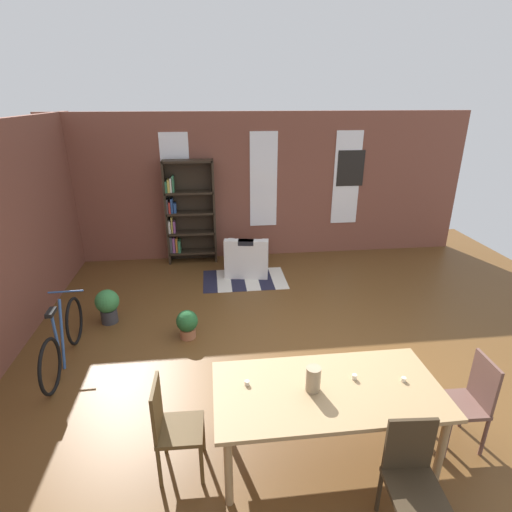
% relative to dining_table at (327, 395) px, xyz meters
% --- Properties ---
extents(ground_plane, '(10.22, 10.22, 0.00)m').
position_rel_dining_table_xyz_m(ground_plane, '(0.12, 1.29, -0.70)').
color(ground_plane, brown).
extents(back_wall_brick, '(8.40, 0.12, 2.92)m').
position_rel_dining_table_xyz_m(back_wall_brick, '(0.12, 5.29, 0.76)').
color(back_wall_brick, brown).
rests_on(back_wall_brick, ground).
extents(window_pane_0, '(0.55, 0.02, 1.89)m').
position_rel_dining_table_xyz_m(window_pane_0, '(-1.61, 5.22, 0.91)').
color(window_pane_0, white).
extents(window_pane_1, '(0.55, 0.02, 1.89)m').
position_rel_dining_table_xyz_m(window_pane_1, '(0.12, 5.22, 0.91)').
color(window_pane_1, white).
extents(window_pane_2, '(0.55, 0.02, 1.89)m').
position_rel_dining_table_xyz_m(window_pane_2, '(1.85, 5.22, 0.91)').
color(window_pane_2, white).
extents(dining_table, '(2.03, 0.99, 0.77)m').
position_rel_dining_table_xyz_m(dining_table, '(0.00, 0.00, 0.00)').
color(dining_table, '#9D7D53').
rests_on(dining_table, ground).
extents(vase_on_table, '(0.13, 0.13, 0.23)m').
position_rel_dining_table_xyz_m(vase_on_table, '(-0.14, 0.00, 0.19)').
color(vase_on_table, '#998466').
rests_on(vase_on_table, dining_table).
extents(tealight_candle_0, '(0.04, 0.04, 0.04)m').
position_rel_dining_table_xyz_m(tealight_candle_0, '(-0.71, 0.13, 0.10)').
color(tealight_candle_0, silver).
rests_on(tealight_candle_0, dining_table).
extents(tealight_candle_1, '(0.04, 0.04, 0.05)m').
position_rel_dining_table_xyz_m(tealight_candle_1, '(0.27, 0.09, 0.10)').
color(tealight_candle_1, silver).
rests_on(tealight_candle_1, dining_table).
extents(tealight_candle_2, '(0.04, 0.04, 0.04)m').
position_rel_dining_table_xyz_m(tealight_candle_2, '(0.71, 0.01, 0.10)').
color(tealight_candle_2, silver).
rests_on(tealight_candle_2, dining_table).
extents(dining_chair_near_right, '(0.43, 0.43, 0.95)m').
position_rel_dining_table_xyz_m(dining_chair_near_right, '(0.46, -0.72, -0.18)').
color(dining_chair_near_right, '#342819').
rests_on(dining_chair_near_right, ground).
extents(dining_chair_head_right, '(0.42, 0.42, 0.95)m').
position_rel_dining_table_xyz_m(dining_chair_head_right, '(1.39, -0.00, -0.18)').
color(dining_chair_head_right, brown).
rests_on(dining_chair_head_right, ground).
extents(dining_chair_head_left, '(0.41, 0.41, 0.95)m').
position_rel_dining_table_xyz_m(dining_chair_head_left, '(-1.39, 0.00, -0.18)').
color(dining_chair_head_left, '#513C1F').
rests_on(dining_chair_head_left, ground).
extents(bookshelf_tall, '(0.97, 0.30, 2.06)m').
position_rel_dining_table_xyz_m(bookshelf_tall, '(-1.43, 5.04, 0.33)').
color(bookshelf_tall, '#2D2319').
rests_on(bookshelf_tall, ground).
extents(armchair_white, '(0.92, 0.92, 0.75)m').
position_rel_dining_table_xyz_m(armchair_white, '(-0.31, 4.33, -0.42)').
color(armchair_white, silver).
rests_on(armchair_white, ground).
extents(bicycle_second, '(0.44, 1.66, 0.88)m').
position_rel_dining_table_xyz_m(bicycle_second, '(-2.88, 1.77, -0.36)').
color(bicycle_second, black).
rests_on(bicycle_second, ground).
extents(potted_plant_by_shelf, '(0.30, 0.30, 0.42)m').
position_rel_dining_table_xyz_m(potted_plant_by_shelf, '(-1.36, 2.17, -0.47)').
color(potted_plant_by_shelf, '#9E6042').
rests_on(potted_plant_by_shelf, ground).
extents(potted_plant_corner, '(0.35, 0.35, 0.53)m').
position_rel_dining_table_xyz_m(potted_plant_corner, '(-2.55, 2.72, -0.40)').
color(potted_plant_corner, '#333338').
rests_on(potted_plant_corner, ground).
extents(striped_rug, '(1.53, 0.98, 0.01)m').
position_rel_dining_table_xyz_m(striped_rug, '(-0.39, 3.99, -0.69)').
color(striped_rug, '#1E1E33').
rests_on(striped_rug, ground).
extents(framed_picture, '(0.56, 0.03, 0.72)m').
position_rel_dining_table_xyz_m(framed_picture, '(1.91, 5.21, 1.11)').
color(framed_picture, black).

